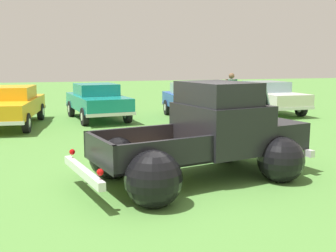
{
  "coord_description": "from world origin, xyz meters",
  "views": [
    {
      "loc": [
        -2.69,
        -7.17,
        2.32
      ],
      "look_at": [
        0.0,
        1.75,
        0.8
      ],
      "focal_mm": 42.42,
      "sensor_mm": 36.0,
      "label": 1
    }
  ],
  "objects": [
    {
      "name": "ground_plane",
      "position": [
        0.0,
        0.0,
        0.0
      ],
      "size": [
        80.0,
        80.0,
        0.0
      ],
      "primitive_type": "plane",
      "color": "#548C3D"
    },
    {
      "name": "show_car_3",
      "position": [
        6.75,
        8.6,
        0.78
      ],
      "size": [
        1.87,
        4.25,
        1.43
      ],
      "rotation": [
        0.0,
        0.0,
        -1.56
      ],
      "color": "black",
      "rests_on": "ground"
    },
    {
      "name": "show_car_0",
      "position": [
        -4.04,
        8.07,
        0.78
      ],
      "size": [
        2.45,
        4.87,
        1.43
      ],
      "rotation": [
        0.0,
        0.0,
        -1.71
      ],
      "color": "black",
      "rests_on": "ground"
    },
    {
      "name": "vintage_pickup_truck",
      "position": [
        0.38,
        0.08,
        0.76
      ],
      "size": [
        4.91,
        3.47,
        1.96
      ],
      "rotation": [
        0.0,
        0.0,
        0.21
      ],
      "color": "black",
      "rests_on": "ground"
    },
    {
      "name": "show_car_2",
      "position": [
        3.02,
        8.04,
        0.78
      ],
      "size": [
        2.17,
        4.33,
        1.43
      ],
      "rotation": [
        0.0,
        0.0,
        -1.64
      ],
      "color": "black",
      "rests_on": "ground"
    },
    {
      "name": "show_car_1",
      "position": [
        -0.83,
        8.87,
        0.78
      ],
      "size": [
        2.32,
        4.37,
        1.43
      ],
      "rotation": [
        0.0,
        0.0,
        -1.45
      ],
      "color": "black",
      "rests_on": "ground"
    },
    {
      "name": "spectator_0",
      "position": [
        4.66,
        8.0,
        1.06
      ],
      "size": [
        0.53,
        0.35,
        1.85
      ],
      "rotation": [
        0.0,
        0.0,
        1.56
      ],
      "color": "navy",
      "rests_on": "ground"
    }
  ]
}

